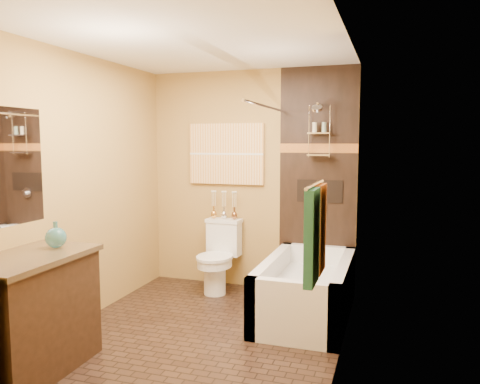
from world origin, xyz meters
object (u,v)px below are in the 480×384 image
at_px(sunset_painting, 226,154).
at_px(bathtub, 307,294).
at_px(vanity, 29,314).
at_px(toilet, 219,256).

height_order(sunset_painting, bathtub, sunset_painting).
xyz_separation_m(bathtub, vanity, (-1.72, -1.75, 0.22)).
bearing_deg(toilet, vanity, -103.08).
bearing_deg(toilet, sunset_painting, 93.00).
height_order(sunset_painting, toilet, sunset_painting).
relative_size(sunset_painting, bathtub, 0.60).
height_order(sunset_painting, vanity, sunset_painting).
xyz_separation_m(sunset_painting, vanity, (-0.64, -2.48, -1.11)).
xyz_separation_m(toilet, vanity, (-0.64, -2.21, 0.04)).
distance_m(bathtub, toilet, 1.20).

